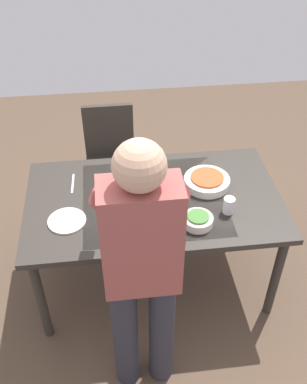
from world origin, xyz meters
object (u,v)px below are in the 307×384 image
at_px(wine_bottle, 177,194).
at_px(serving_bowl_pasta, 207,181).
at_px(wine_glass_left, 117,172).
at_px(dinner_plate_far, 149,181).
at_px(chair_near, 110,154).
at_px(dinner_plate_near, 67,221).
at_px(side_bowl_salad, 198,220).
at_px(person_server, 142,267).
at_px(dining_table, 154,206).
at_px(water_cup_near_left, 229,205).
at_px(side_bowl_bread, 132,229).
at_px(water_cup_near_right, 155,210).

xyz_separation_m(wine_bottle, serving_bowl_pasta, (-0.24, -0.20, -0.08)).
height_order(wine_glass_left, dinner_plate_far, wine_glass_left).
height_order(chair_near, dinner_plate_near, chair_near).
bearing_deg(side_bowl_salad, chair_near, -66.72).
relative_size(person_server, wine_bottle, 5.71).
relative_size(chair_near, dinner_plate_near, 3.96).
height_order(wine_bottle, dinner_plate_near, wine_bottle).
relative_size(dining_table, person_server, 0.96).
xyz_separation_m(chair_near, water_cup_near_left, (-0.69, 1.04, 0.28)).
bearing_deg(wine_glass_left, dinner_plate_near, 44.16).
relative_size(water_cup_near_left, dinner_plate_far, 0.46).
bearing_deg(wine_bottle, wine_glass_left, -37.82).
bearing_deg(person_server, dining_table, -101.24).
bearing_deg(side_bowl_bread, serving_bowl_pasta, -143.63).
relative_size(wine_glass_left, water_cup_near_left, 1.43).
bearing_deg(dinner_plate_far, wine_bottle, 116.48).
relative_size(wine_glass_left, serving_bowl_pasta, 0.50).
distance_m(chair_near, wine_bottle, 1.09).
height_order(person_server, dinner_plate_near, person_server).
bearing_deg(chair_near, person_server, 93.76).
distance_m(wine_glass_left, water_cup_near_right, 0.39).
height_order(wine_glass_left, dinner_plate_near, wine_glass_left).
distance_m(dining_table, dinner_plate_near, 0.57).
xyz_separation_m(water_cup_near_left, dinner_plate_near, (0.98, -0.03, -0.05)).
height_order(person_server, side_bowl_bread, person_server).
relative_size(water_cup_near_left, dinner_plate_near, 0.46).
bearing_deg(side_bowl_bread, dining_table, -118.35).
bearing_deg(side_bowl_salad, dinner_plate_far, -61.02).
distance_m(dining_table, side_bowl_bread, 0.35).
bearing_deg(wine_glass_left, dining_table, 143.50).
xyz_separation_m(dining_table, dinner_plate_near, (0.54, 0.15, 0.08)).
bearing_deg(water_cup_near_right, dinner_plate_far, -90.82).
bearing_deg(water_cup_near_right, person_server, 76.72).
bearing_deg(serving_bowl_pasta, side_bowl_salad, 69.93).
bearing_deg(dinner_plate_near, person_server, 124.27).
distance_m(chair_near, water_cup_near_right, 1.09).
xyz_separation_m(chair_near, water_cup_near_right, (-0.24, 1.02, 0.28)).
bearing_deg(dining_table, water_cup_near_left, 157.28).
height_order(chair_near, side_bowl_bread, chair_near).
height_order(water_cup_near_right, side_bowl_bread, water_cup_near_right).
bearing_deg(water_cup_near_right, water_cup_near_left, 177.93).
height_order(wine_glass_left, water_cup_near_right, wine_glass_left).
distance_m(side_bowl_bread, dinner_plate_near, 0.41).
distance_m(wine_bottle, serving_bowl_pasta, 0.32).
bearing_deg(wine_bottle, chair_near, -68.51).
xyz_separation_m(side_bowl_salad, side_bowl_bread, (0.39, 0.03, 0.00)).
height_order(wine_glass_left, serving_bowl_pasta, wine_glass_left).
bearing_deg(dinner_plate_far, wine_glass_left, 1.05).
xyz_separation_m(wine_glass_left, side_bowl_salad, (-0.45, 0.43, -0.07)).
distance_m(dining_table, water_cup_near_left, 0.49).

